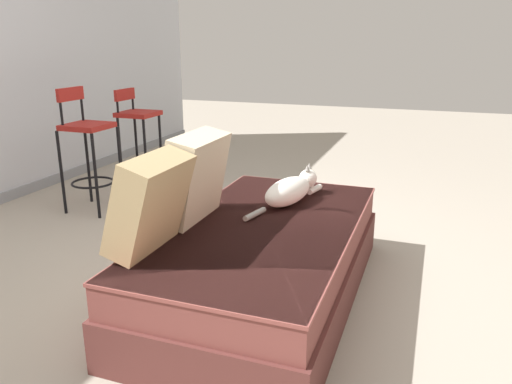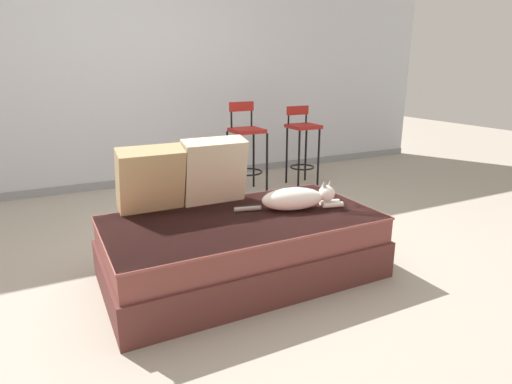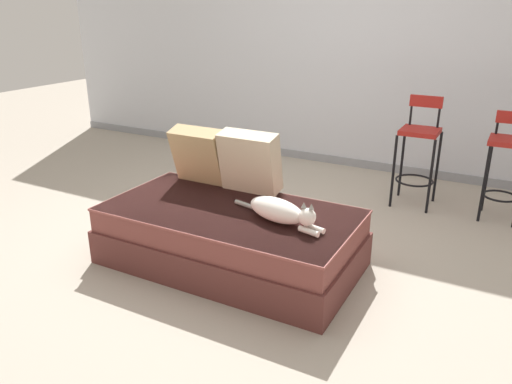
{
  "view_description": "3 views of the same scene",
  "coord_description": "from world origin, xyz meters",
  "px_view_note": "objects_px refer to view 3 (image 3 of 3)",
  "views": [
    {
      "loc": [
        -2.28,
        -1.18,
        1.32
      ],
      "look_at": [
        0.15,
        -0.3,
        0.53
      ],
      "focal_mm": 35.0,
      "sensor_mm": 36.0,
      "label": 1
    },
    {
      "loc": [
        -1.09,
        -2.73,
        1.34
      ],
      "look_at": [
        0.15,
        -0.3,
        0.53
      ],
      "focal_mm": 30.0,
      "sensor_mm": 36.0,
      "label": 2
    },
    {
      "loc": [
        1.65,
        -3.07,
        1.72
      ],
      "look_at": [
        0.15,
        -0.3,
        0.53
      ],
      "focal_mm": 35.0,
      "sensor_mm": 36.0,
      "label": 3
    }
  ],
  "objects_px": {
    "throw_pillow_corner": "(200,155)",
    "bar_stool_by_doorway": "(508,157)",
    "throw_pillow_middle": "(250,162)",
    "couch": "(230,236)",
    "cat": "(280,211)",
    "bar_stool_near_window": "(419,147)"
  },
  "relations": [
    {
      "from": "throw_pillow_corner",
      "to": "bar_stool_by_doorway",
      "type": "height_order",
      "value": "bar_stool_by_doorway"
    },
    {
      "from": "throw_pillow_corner",
      "to": "cat",
      "type": "distance_m",
      "value": 0.97
    },
    {
      "from": "throw_pillow_middle",
      "to": "cat",
      "type": "height_order",
      "value": "throw_pillow_middle"
    },
    {
      "from": "throw_pillow_middle",
      "to": "bar_stool_by_doorway",
      "type": "height_order",
      "value": "bar_stool_by_doorway"
    },
    {
      "from": "couch",
      "to": "throw_pillow_middle",
      "type": "xyz_separation_m",
      "value": [
        -0.05,
        0.37,
        0.43
      ]
    },
    {
      "from": "throw_pillow_middle",
      "to": "bar_stool_near_window",
      "type": "distance_m",
      "value": 1.69
    },
    {
      "from": "throw_pillow_corner",
      "to": "cat",
      "type": "bearing_deg",
      "value": -24.05
    },
    {
      "from": "throw_pillow_middle",
      "to": "cat",
      "type": "xyz_separation_m",
      "value": [
        0.44,
        -0.39,
        -0.16
      ]
    },
    {
      "from": "throw_pillow_middle",
      "to": "cat",
      "type": "bearing_deg",
      "value": -41.83
    },
    {
      "from": "couch",
      "to": "bar_stool_by_doorway",
      "type": "distance_m",
      "value": 2.41
    },
    {
      "from": "bar_stool_by_doorway",
      "to": "couch",
      "type": "bearing_deg",
      "value": -131.98
    },
    {
      "from": "throw_pillow_middle",
      "to": "cat",
      "type": "distance_m",
      "value": 0.61
    },
    {
      "from": "bar_stool_near_window",
      "to": "throw_pillow_middle",
      "type": "bearing_deg",
      "value": -123.42
    },
    {
      "from": "cat",
      "to": "throw_pillow_corner",
      "type": "bearing_deg",
      "value": 155.95
    },
    {
      "from": "bar_stool_near_window",
      "to": "bar_stool_by_doorway",
      "type": "relative_size",
      "value": 1.08
    },
    {
      "from": "bar_stool_near_window",
      "to": "bar_stool_by_doorway",
      "type": "distance_m",
      "value": 0.71
    },
    {
      "from": "bar_stool_near_window",
      "to": "bar_stool_by_doorway",
      "type": "bearing_deg",
      "value": 0.03
    },
    {
      "from": "throw_pillow_middle",
      "to": "couch",
      "type": "bearing_deg",
      "value": -82.99
    },
    {
      "from": "couch",
      "to": "throw_pillow_corner",
      "type": "bearing_deg",
      "value": 142.88
    },
    {
      "from": "throw_pillow_corner",
      "to": "bar_stool_by_doorway",
      "type": "distance_m",
      "value": 2.51
    },
    {
      "from": "cat",
      "to": "couch",
      "type": "bearing_deg",
      "value": 176.29
    },
    {
      "from": "couch",
      "to": "bar_stool_by_doorway",
      "type": "xyz_separation_m",
      "value": [
        1.6,
        1.77,
        0.34
      ]
    }
  ]
}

